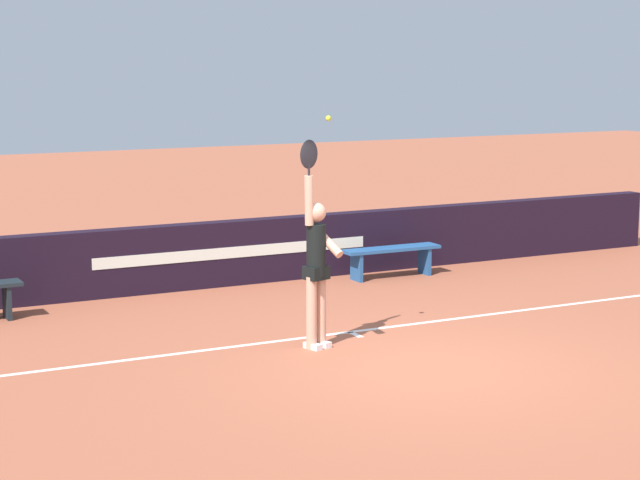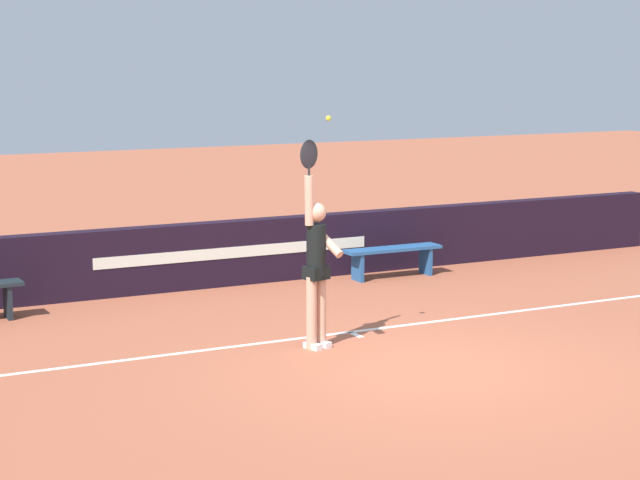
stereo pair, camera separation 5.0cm
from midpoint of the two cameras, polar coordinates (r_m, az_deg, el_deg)
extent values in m
plane|color=#A3543A|center=(12.85, 5.34, -6.42)|extent=(60.00, 60.00, 0.00)
cube|color=white|center=(14.38, 1.42, -4.67)|extent=(10.86, 0.08, 0.00)
cube|color=white|center=(14.25, 1.71, -4.80)|extent=(0.08, 0.30, 0.00)
cube|color=black|center=(17.34, -4.06, -0.60)|extent=(15.74, 0.28, 0.99)
cube|color=silver|center=(17.14, -4.38, -0.62)|extent=(4.44, 0.01, 0.17)
cylinder|color=tan|center=(13.58, -0.06, -3.60)|extent=(0.13, 0.13, 0.88)
cylinder|color=tan|center=(13.48, -0.54, -3.70)|extent=(0.13, 0.13, 0.88)
cube|color=white|center=(13.66, 0.00, -5.27)|extent=(0.17, 0.26, 0.07)
cube|color=white|center=(13.56, -0.48, -5.38)|extent=(0.17, 0.26, 0.07)
cylinder|color=black|center=(13.38, -0.30, -0.51)|extent=(0.23, 0.23, 0.62)
cube|color=black|center=(13.43, -0.30, -1.66)|extent=(0.32, 0.29, 0.16)
sphere|color=tan|center=(13.31, -0.30, 1.40)|extent=(0.23, 0.23, 0.23)
cylinder|color=tan|center=(13.21, -0.67, 2.01)|extent=(0.14, 0.13, 0.59)
cylinder|color=tan|center=(13.40, 0.23, -0.04)|extent=(0.24, 0.51, 0.37)
ellipsoid|color=black|center=(13.15, -0.68, 4.36)|extent=(0.29, 0.11, 0.35)
cylinder|color=black|center=(13.17, -0.67, 3.53)|extent=(0.03, 0.03, 0.18)
sphere|color=#C8E132|center=(13.12, 0.32, 6.17)|extent=(0.07, 0.07, 0.07)
cube|color=#1A242A|center=(15.62, -15.62, -2.98)|extent=(0.06, 0.32, 0.48)
cube|color=#255590|center=(17.80, 3.54, -0.45)|extent=(1.63, 0.38, 0.05)
cube|color=#255590|center=(17.54, 1.78, -1.34)|extent=(0.06, 0.32, 0.46)
cube|color=#255590|center=(18.16, 5.23, -1.01)|extent=(0.06, 0.32, 0.46)
camera|label=1|loc=(0.03, -90.11, -0.02)|focal=63.33mm
camera|label=2|loc=(0.03, 89.89, 0.02)|focal=63.33mm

